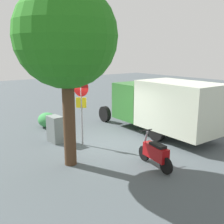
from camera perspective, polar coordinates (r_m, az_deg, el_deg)
ground_plane at (r=11.60m, az=-1.89°, el=-6.80°), size 60.00×60.00×0.00m
box_truck_near at (r=12.75m, az=10.98°, el=1.83°), size 6.90×2.39×2.65m
motorcycle at (r=9.19m, az=9.54°, el=-8.92°), size 1.80×0.62×1.20m
stop_sign at (r=10.92m, az=-6.79°, el=2.34°), size 0.71×0.33×2.89m
street_tree at (r=8.81m, az=-10.10°, el=15.84°), size 3.39×3.39×6.13m
utility_cabinet at (r=11.80m, az=-12.42°, el=-3.72°), size 0.78×0.53×1.19m
bike_rack_hoop at (r=13.15m, az=-13.04°, el=-4.74°), size 0.85×0.12×0.85m
shrub_near_sign at (r=14.32m, az=-14.10°, el=-1.71°), size 1.16×0.95×0.79m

